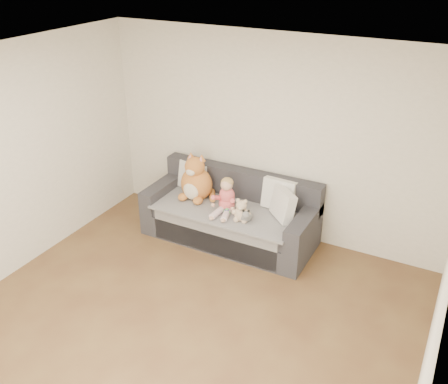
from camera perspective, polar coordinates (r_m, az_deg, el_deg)
name	(u,v)px	position (r m, az deg, el deg)	size (l,w,h in m)	color
room_shell	(183,210)	(4.60, -4.75, -2.02)	(5.00, 5.00, 5.00)	brown
sofa	(231,216)	(6.47, 0.79, -2.80)	(2.20, 0.94, 0.85)	#2D2C32
cushion_left	(192,176)	(6.75, -3.64, 1.83)	(0.44, 0.27, 0.39)	beige
cushion_right_back	(279,194)	(6.27, 6.33, -0.27)	(0.44, 0.21, 0.40)	beige
cushion_right_front	(283,205)	(6.07, 6.76, -1.43)	(0.41, 0.40, 0.38)	beige
toddler	(226,198)	(6.18, 0.22, -0.65)	(0.31, 0.45, 0.44)	#E96452
plush_cat	(196,181)	(6.48, -3.23, 1.22)	(0.52, 0.45, 0.65)	#B67028
teddy_bear	(241,212)	(6.00, 1.99, -2.30)	(0.23, 0.18, 0.29)	#CEB48E
plush_cow	(246,215)	(6.01, 2.53, -2.68)	(0.16, 0.23, 0.19)	white
sippy_cup	(227,211)	(6.14, 0.32, -2.21)	(0.09, 0.06, 0.10)	#513DA8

